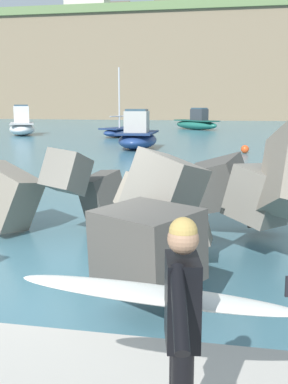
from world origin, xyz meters
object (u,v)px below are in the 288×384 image
Objects in this scene: mooring_buoy_middle at (245,149)px; station_building_annex at (121,16)px; station_building_west at (231,10)px; station_building_central at (175,14)px; boat_mid_centre at (122,131)px; boat_mid_left at (22,126)px; boat_near_right at (137,136)px; boat_near_left at (197,123)px; surfer_with_board at (176,316)px; station_building_east at (87,4)px.

station_building_annex is (-23.86, 68.23, 18.57)m from mooring_buoy_middle.
station_building_annex is at bearing -172.95° from station_building_west.
mooring_buoy_middle is 0.06× the size of station_building_central.
boat_mid_left is at bearing 178.98° from boat_mid_centre.
boat_mid_left is 0.85× the size of boat_mid_centre.
station_building_central is at bearing 96.19° from boat_near_right.
boat_near_left is 53.66m from station_building_annex.
station_building_west reaches higher than boat_mid_left.
station_building_annex is (-20.74, -2.56, -0.96)m from station_building_west.
surfer_with_board is 85.88m from station_building_east.
boat_near_right is at bearing -38.84° from boat_mid_left.
boat_near_left is 0.97× the size of boat_mid_centre.
station_building_central is (-10.40, -1.92, -0.78)m from station_building_west.
station_building_west is at bearing 88.26° from boat_near_left.
station_building_central reaches higher than boat_mid_centre.
boat_near_right is at bearing -70.60° from boat_mid_centre.
mooring_buoy_middle is at bearing -64.61° from station_building_east.
station_building_east is at bearing 110.69° from boat_mid_centre.
station_building_west is at bearing 87.48° from boat_near_right.
boat_mid_left is 10.22× the size of mooring_buoy_middle.
station_building_central is at bearing 43.08° from station_building_east.
station_building_central is at bearing 93.98° from boat_mid_centre.
surfer_with_board reaches higher than mooring_buoy_middle.
station_building_east reaches higher than boat_near_left.
boat_near_right reaches higher than mooring_buoy_middle.
boat_near_left is at bearing 39.24° from boat_mid_left.
boat_near_right reaches higher than surfer_with_board.
boat_mid_left is (-17.33, 34.06, -0.51)m from surfer_with_board.
mooring_buoy_middle is at bearing -11.10° from boat_near_right.
boat_near_right is at bearing -69.53° from station_building_east.
boat_mid_centre is (8.47, -0.15, -0.35)m from boat_mid_left.
station_building_west is at bearing 84.00° from boat_mid_centre.
surfer_with_board is at bearing -63.03° from boat_mid_left.
boat_near_left is 0.66× the size of station_building_west.
boat_mid_centre is 0.69× the size of station_building_annex.
station_building_east reaches higher than boat_near_right.
boat_near_right is 0.53× the size of station_building_west.
surfer_with_board is at bearing -88.46° from station_building_west.
station_building_west is (1.50, 49.27, 19.08)m from boat_near_left.
boat_mid_centre is 0.72× the size of station_building_east.
boat_mid_left reaches higher than boat_near_right.
boat_mid_centre reaches higher than boat_near_right.
station_building_west is at bearing 92.52° from mooring_buoy_middle.
station_building_east is at bearing 100.98° from boat_mid_left.
surfer_with_board is 96.01m from station_building_west.
boat_near_left is 11.66× the size of mooring_buoy_middle.
boat_near_right is (-1.56, -20.32, 0.06)m from boat_near_left.
station_building_annex reaches higher than boat_near_left.
mooring_buoy_middle is at bearing -77.90° from boat_near_left.
boat_near_left is 51.54m from station_building_central.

